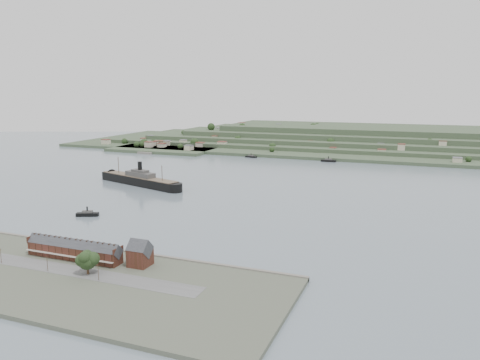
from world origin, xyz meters
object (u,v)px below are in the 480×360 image
(steamship, at_px, (137,179))
(fig_tree, at_px, (87,260))
(terrace_row, at_px, (74,250))
(gabled_building, at_px, (140,254))
(tugboat, at_px, (87,214))

(steamship, distance_m, fig_tree, 226.02)
(terrace_row, distance_m, gabled_building, 37.74)
(gabled_building, height_order, steamship, steamship)
(gabled_building, relative_size, tugboat, 0.88)
(terrace_row, xyz_separation_m, fig_tree, (20.62, -14.90, 2.54))
(terrace_row, bearing_deg, gabled_building, 6.12)
(steamship, xyz_separation_m, fig_tree, (104.76, -200.23, 4.41))
(gabled_building, distance_m, fig_tree, 25.38)
(terrace_row, height_order, steamship, steamship)
(terrace_row, relative_size, steamship, 0.51)
(fig_tree, bearing_deg, gabled_building, 48.26)
(steamship, height_order, fig_tree, steamship)
(terrace_row, distance_m, steamship, 203.54)
(steamship, xyz_separation_m, tugboat, (30.49, -109.22, -3.25))
(terrace_row, bearing_deg, steamship, 114.42)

